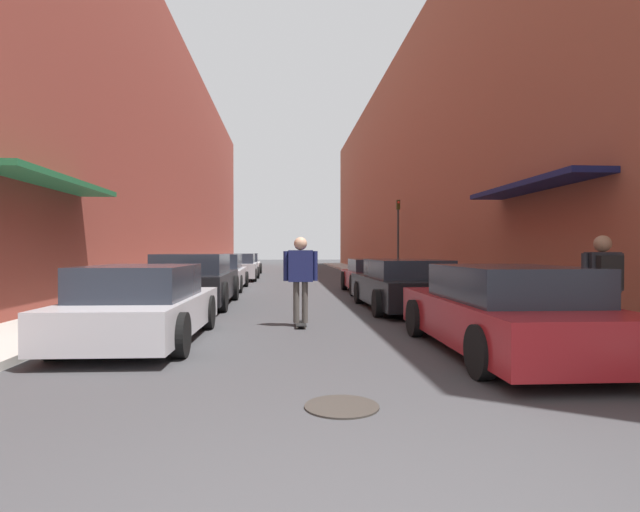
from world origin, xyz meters
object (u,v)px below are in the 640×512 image
object	(u,v)px
parked_car_left_0	(142,305)
manhole_cover	(342,406)
parked_car_left_1	(194,281)
traffic_light	(398,230)
parked_car_right_0	(504,311)
pedestrian	(604,276)
parked_car_left_3	(238,267)
parked_car_right_2	(373,276)
parked_car_left_2	(218,273)
skateboarder	(301,271)
parked_car_right_1	(405,285)
parked_car_left_4	(245,264)

from	to	relation	value
parked_car_left_0	manhole_cover	world-z (taller)	parked_car_left_0
parked_car_left_1	manhole_cover	xyz separation A→B (m)	(2.90, -8.69, -0.66)
parked_car_left_1	traffic_light	bearing A→B (deg)	51.64
parked_car_right_0	pedestrian	xyz separation A→B (m)	(1.43, -0.07, 0.49)
parked_car_left_3	parked_car_right_2	world-z (taller)	parked_car_left_3
parked_car_left_3	traffic_light	size ratio (longest dim) A/B	1.13
parked_car_left_0	traffic_light	bearing A→B (deg)	63.10
parked_car_left_2	parked_car_right_2	world-z (taller)	parked_car_left_2
skateboarder	pedestrian	xyz separation A→B (m)	(4.22, -2.78, 0.04)
parked_car_left_3	skateboarder	world-z (taller)	skateboarder
parked_car_right_0	manhole_cover	xyz separation A→B (m)	(-2.57, -2.24, -0.59)
parked_car_left_3	parked_car_right_1	size ratio (longest dim) A/B	0.91
traffic_light	skateboarder	bearing A→B (deg)	-110.44
parked_car_left_2	skateboarder	xyz separation A→B (m)	(2.73, -9.05, 0.43)
parked_car_left_4	parked_car_right_1	bearing A→B (deg)	-73.61
manhole_cover	traffic_light	size ratio (longest dim) A/B	0.19
skateboarder	parked_car_left_2	bearing A→B (deg)	106.79
parked_car_right_2	manhole_cover	world-z (taller)	parked_car_right_2
pedestrian	parked_car_left_2	bearing A→B (deg)	120.44
parked_car_left_2	parked_car_right_0	xyz separation A→B (m)	(5.52, -11.76, -0.03)
parked_car_left_2	skateboarder	world-z (taller)	skateboarder
skateboarder	manhole_cover	distance (m)	5.06
parked_car_left_2	parked_car_left_4	distance (m)	11.60
parked_car_right_2	parked_car_left_3	bearing A→B (deg)	124.88
parked_car_left_1	parked_car_right_2	size ratio (longest dim) A/B	1.18
manhole_cover	parked_car_left_0	bearing A→B (deg)	128.67
traffic_light	pedestrian	xyz separation A→B (m)	(-0.80, -16.25, -1.30)
parked_car_left_0	parked_car_left_4	distance (m)	22.13
parked_car_right_0	skateboarder	xyz separation A→B (m)	(-2.79, 2.71, 0.45)
parked_car_left_0	skateboarder	bearing A→B (deg)	29.92
parked_car_left_1	parked_car_right_1	xyz separation A→B (m)	(5.34, -1.17, -0.07)
parked_car_right_1	pedestrian	xyz separation A→B (m)	(1.56, -5.35, 0.49)
parked_car_left_4	parked_car_right_2	bearing A→B (deg)	-67.79
parked_car_left_4	pedestrian	bearing A→B (deg)	-73.64
skateboarder	parked_car_left_0	bearing A→B (deg)	-150.08
parked_car_right_2	pedestrian	world-z (taller)	pedestrian
parked_car_right_1	parked_car_left_1	bearing A→B (deg)	167.64
parked_car_right_2	manhole_cover	distance (m)	12.64
parked_car_left_4	parked_car_right_2	size ratio (longest dim) A/B	1.03
parked_car_left_1	parked_car_right_2	world-z (taller)	parked_car_left_1
parked_car_left_3	pedestrian	bearing A→B (deg)	-69.16
parked_car_right_1	parked_car_right_0	bearing A→B (deg)	-88.61
parked_car_left_4	traffic_light	size ratio (longest dim) A/B	1.09
skateboarder	manhole_cover	world-z (taller)	skateboarder
manhole_cover	traffic_light	xyz separation A→B (m)	(4.80, 18.42, 2.38)
parked_car_left_0	parked_car_right_2	xyz separation A→B (m)	(5.31, 8.89, -0.01)
parked_car_left_4	traffic_light	bearing A→B (deg)	-43.08
parked_car_right_0	parked_car_right_1	world-z (taller)	parked_car_right_0
parked_car_left_1	pedestrian	distance (m)	9.50
parked_car_left_1	parked_car_right_1	bearing A→B (deg)	-12.36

